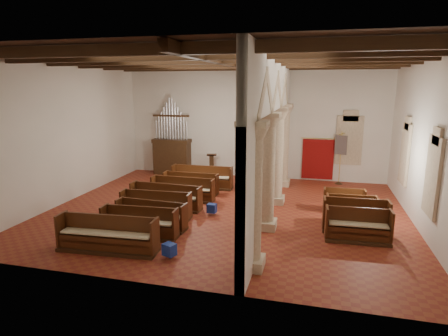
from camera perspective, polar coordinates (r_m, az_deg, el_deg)
floor at (r=15.19m, az=0.32°, el=-6.52°), size 14.00×14.00×0.00m
ceiling at (r=14.40m, az=0.35°, el=16.68°), size 14.00×14.00×0.00m
wall_back at (r=20.33m, az=4.40°, el=6.96°), size 14.00×0.02×6.00m
wall_front at (r=8.87m, az=-8.95°, el=-0.36°), size 14.00×0.02×6.00m
wall_left at (r=17.52m, az=-22.59°, el=5.16°), size 0.02×12.00×6.00m
wall_right at (r=14.53m, az=28.29°, el=3.29°), size 0.02×12.00×6.00m
ceiling_beams at (r=14.39m, az=0.35°, el=15.97°), size 13.80×11.80×0.30m
arcade at (r=14.11m, az=7.51°, el=6.75°), size 0.90×11.90×6.00m
window_right_a at (r=13.23m, az=29.36°, el=-1.13°), size 0.03×1.00×2.20m
window_right_b at (r=17.05m, az=25.98°, el=1.95°), size 0.03×1.00×2.20m
window_back at (r=20.18m, az=18.52°, el=4.02°), size 1.00×0.03×2.20m
pipe_organ at (r=21.30m, az=-7.93°, el=2.71°), size 2.10×0.85×4.40m
lectern at (r=20.70m, az=-1.92°, el=0.22°), size 0.64×0.67×1.32m
dossal_curtain at (r=20.22m, az=14.10°, el=1.34°), size 1.80×0.07×2.17m
processional_banner at (r=19.90m, az=17.20°, el=0.01°), size 0.57×0.73×2.69m
hymnal_box_a at (r=11.25m, az=-8.33°, el=-12.19°), size 0.44×0.40×0.35m
hymnal_box_b at (r=12.86m, az=-10.19°, el=-9.03°), size 0.43×0.39×0.35m
hymnal_box_c at (r=14.63m, az=-1.87°, el=-6.15°), size 0.36×0.31×0.34m
tube_heater_a at (r=12.19m, az=-12.50°, el=-10.95°), size 0.86×0.28×0.09m
tube_heater_b at (r=12.19m, az=-16.84°, el=-11.22°), size 1.13×0.37×0.11m
nave_pew_0 at (r=12.08m, az=-17.28°, el=-10.40°), size 3.14×0.92×1.10m
nave_pew_1 at (r=12.88m, az=-12.72°, el=-8.80°), size 2.60×0.83×1.02m
nave_pew_2 at (r=13.61m, az=-11.00°, el=-7.64°), size 2.63×0.80×0.97m
nave_pew_3 at (r=14.55m, az=-10.31°, el=-6.19°), size 2.73×0.81×1.02m
nave_pew_4 at (r=15.58m, az=-8.87°, el=-4.91°), size 3.06×0.83×1.00m
nave_pew_5 at (r=16.57m, az=-6.31°, el=-3.76°), size 2.84×0.72×1.01m
nave_pew_6 at (r=17.58m, az=-5.09°, el=-2.83°), size 2.61×0.67×0.96m
nave_pew_7 at (r=18.42m, az=-3.35°, el=-1.95°), size 3.01×0.81×1.09m
aisle_pew_0 at (r=13.00m, az=19.68°, el=-8.92°), size 2.06×0.80×1.08m
aisle_pew_1 at (r=13.76m, az=19.35°, el=-7.61°), size 2.20×0.84×1.15m
aisle_pew_2 at (r=14.56m, az=18.78°, el=-6.62°), size 1.81×0.78×1.03m
aisle_pew_3 at (r=15.66m, az=17.79°, el=-5.30°), size 1.61×0.67×0.96m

